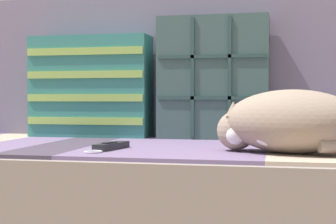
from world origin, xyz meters
TOP-DOWN VIEW (x-y plane):
  - couch at (0.00, 0.11)m, footprint 1.82×0.88m
  - sofa_backrest at (0.00, 0.48)m, footprint 1.78×0.14m
  - throw_pillow_quilted at (0.15, 0.33)m, footprint 0.38×0.14m
  - throw_pillow_striped at (-0.31, 0.33)m, footprint 0.44×0.14m
  - sleeping_cat at (0.39, -0.11)m, footprint 0.41×0.28m
  - game_remote_near at (-0.08, -0.11)m, footprint 0.08×0.20m

SIDE VIEW (x-z plane):
  - couch at x=0.00m, z-range 0.00..0.38m
  - game_remote_near at x=-0.08m, z-range 0.38..0.41m
  - sleeping_cat at x=0.39m, z-range 0.38..0.55m
  - throw_pillow_striped at x=-0.31m, z-range 0.39..0.75m
  - throw_pillow_quilted at x=0.15m, z-range 0.39..0.81m
  - sofa_backrest at x=0.00m, z-range 0.39..0.92m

